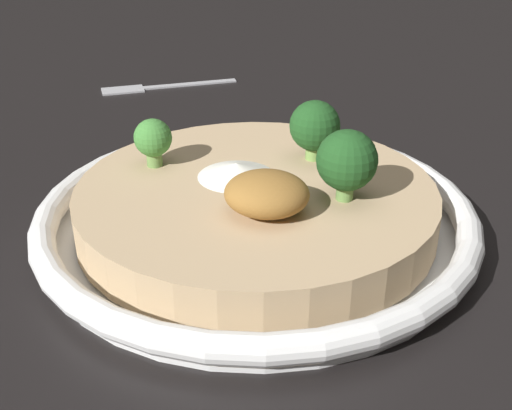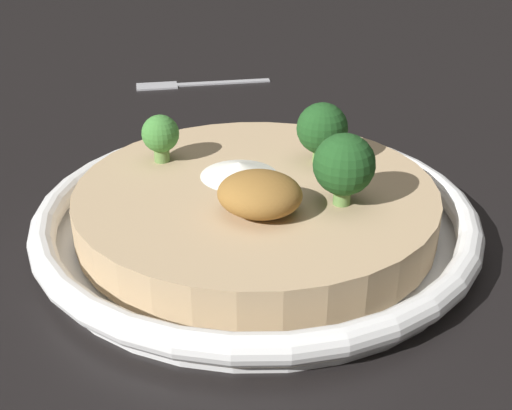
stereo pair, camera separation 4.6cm
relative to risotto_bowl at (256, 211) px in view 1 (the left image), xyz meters
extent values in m
plane|color=black|center=(0.00, 0.00, -0.02)|extent=(6.00, 6.00, 0.00)
cylinder|color=white|center=(0.00, 0.00, -0.01)|extent=(0.30, 0.30, 0.01)
torus|color=white|center=(0.00, 0.00, 0.00)|extent=(0.32, 0.32, 0.02)
cylinder|color=tan|center=(0.00, 0.00, 0.01)|extent=(0.26, 0.26, 0.03)
cone|color=white|center=(0.02, -0.01, 0.03)|extent=(0.06, 0.06, 0.01)
ellipsoid|color=olive|center=(-0.01, 0.04, 0.03)|extent=(0.06, 0.05, 0.03)
cylinder|color=#759E4C|center=(-0.04, -0.05, 0.03)|extent=(0.02, 0.02, 0.02)
sphere|color=#1E4C1E|center=(-0.04, -0.05, 0.05)|extent=(0.04, 0.04, 0.04)
cylinder|color=#668E47|center=(-0.06, 0.01, 0.03)|extent=(0.02, 0.02, 0.02)
sphere|color=#1E4C1E|center=(-0.06, 0.01, 0.05)|extent=(0.04, 0.04, 0.04)
cylinder|color=#668E47|center=(0.08, -0.02, 0.03)|extent=(0.01, 0.01, 0.02)
sphere|color=#428438|center=(0.08, -0.02, 0.04)|extent=(0.03, 0.03, 0.03)
cube|color=#B7B7BC|center=(0.14, -0.34, -0.02)|extent=(0.11, 0.06, 0.00)
cube|color=#B7B7BC|center=(0.21, -0.30, -0.02)|extent=(0.06, 0.05, 0.00)
camera|label=1|loc=(-0.07, 0.40, 0.22)|focal=45.00mm
camera|label=2|loc=(-0.11, 0.39, 0.22)|focal=45.00mm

